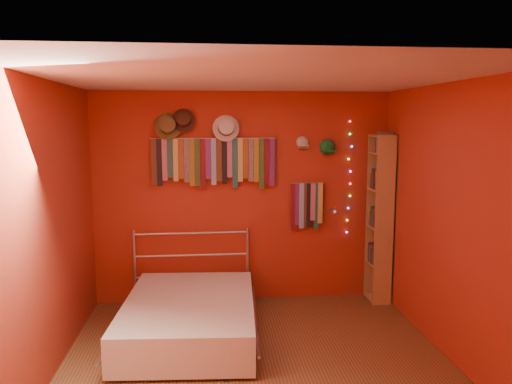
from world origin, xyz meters
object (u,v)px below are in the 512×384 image
object	(u,v)px
reading_lamp	(334,212)
bookshelf	(383,218)
tie_rack	(214,160)
bed	(190,317)

from	to	relation	value
reading_lamp	bookshelf	xyz separation A→B (m)	(0.60, 0.03, -0.09)
tie_rack	bed	xyz separation A→B (m)	(-0.28, -0.98, -1.49)
bed	reading_lamp	bearing A→B (deg)	29.20
tie_rack	bookshelf	world-z (taller)	bookshelf
tie_rack	bed	size ratio (longest dim) A/B	0.76
reading_lamp	bed	xyz separation A→B (m)	(-1.67, -0.79, -0.89)
tie_rack	bed	world-z (taller)	tie_rack
tie_rack	bed	distance (m)	1.81
bookshelf	reading_lamp	bearing A→B (deg)	-177.08
tie_rack	bed	bearing A→B (deg)	-106.06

